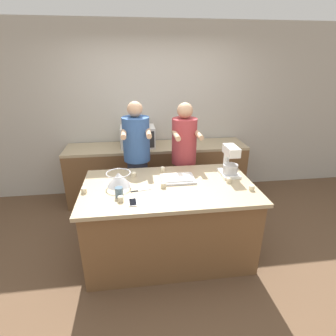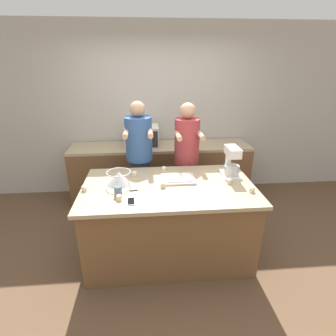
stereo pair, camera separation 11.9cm
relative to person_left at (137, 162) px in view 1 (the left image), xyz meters
name	(u,v)px [view 1 (the left image)]	position (x,y,z in m)	size (l,w,h in m)	color
ground_plane	(169,251)	(0.32, -0.75, -0.88)	(16.00, 16.00, 0.00)	brown
back_wall	(154,113)	(0.32, 0.98, 0.47)	(10.00, 0.06, 2.70)	#B2ADA3
island_counter	(169,220)	(0.32, -0.75, -0.43)	(1.85, 1.07, 0.89)	brown
back_counter	(157,172)	(0.32, 0.63, -0.43)	(2.80, 0.60, 0.90)	brown
person_left	(137,162)	(0.00, 0.00, 0.00)	(0.36, 0.51, 1.68)	#33384C
person_right	(184,161)	(0.63, 0.00, -0.01)	(0.34, 0.50, 1.65)	brown
stand_mixer	(230,162)	(1.06, -0.56, 0.16)	(0.20, 0.30, 0.35)	white
mixing_bowl	(119,179)	(-0.21, -0.69, 0.09)	(0.26, 0.26, 0.15)	#BCBCC1
baking_tray	(178,179)	(0.44, -0.64, 0.03)	(0.37, 0.28, 0.04)	silver
microwave_oven	(138,137)	(0.03, 0.63, 0.18)	(0.51, 0.38, 0.31)	silver
cell_phone	(133,202)	(-0.07, -1.08, 0.01)	(0.08, 0.15, 0.01)	silver
drinking_glass	(119,192)	(-0.20, -0.94, 0.06)	(0.08, 0.08, 0.10)	slate
knife	(140,191)	(0.00, -0.84, 0.01)	(0.22, 0.05, 0.01)	#BCBCC1
cupcake_0	(163,169)	(0.30, -0.36, 0.04)	(0.06, 0.06, 0.06)	beige
cupcake_1	(84,190)	(-0.56, -0.81, 0.04)	(0.06, 0.06, 0.06)	beige
cupcake_2	(121,198)	(-0.18, -1.04, 0.04)	(0.06, 0.06, 0.06)	beige
cupcake_3	(229,180)	(0.99, -0.77, 0.04)	(0.06, 0.06, 0.06)	beige
cupcake_4	(252,187)	(1.16, -0.98, 0.04)	(0.06, 0.06, 0.06)	beige
cupcake_5	(134,174)	(-0.05, -0.48, 0.04)	(0.06, 0.06, 0.06)	beige
cupcake_6	(163,185)	(0.26, -0.80, 0.04)	(0.06, 0.06, 0.06)	beige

